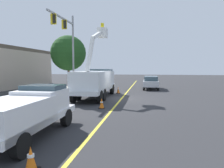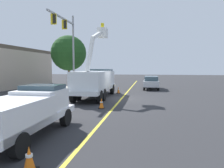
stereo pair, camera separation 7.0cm
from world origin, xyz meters
name	(u,v)px [view 1 (the left image)]	position (x,y,z in m)	size (l,w,h in m)	color
ground	(122,99)	(0.00, 0.00, 0.00)	(120.00, 120.00, 0.00)	#2D2D30
sidewalk_far_side	(46,96)	(0.10, 7.55, 0.06)	(60.00, 3.60, 0.12)	#B2ADA3
lane_centre_stripe	(122,99)	(0.00, 0.00, 0.00)	(50.00, 0.16, 0.01)	yellow
utility_bucket_truck	(96,81)	(0.25, 2.52, 1.61)	(8.23, 2.68, 7.08)	silver
service_pickup_truck	(26,111)	(-11.02, 2.68, 1.12)	(5.63, 2.25, 2.06)	white
passing_minivan	(151,82)	(8.77, -2.88, 0.97)	(4.83, 2.00, 1.69)	silver
traffic_cone_leading	(31,159)	(-13.51, 1.02, 0.35)	(0.40, 0.40, 0.70)	black
traffic_cone_mid_front	(102,103)	(-4.72, 0.87, 0.36)	(0.40, 0.40, 0.73)	black
traffic_cone_mid_rear	(118,90)	(3.76, 0.81, 0.35)	(0.40, 0.40, 0.72)	black
traffic_signal_mast	(68,39)	(3.48, 6.49, 6.03)	(6.47, 0.60, 8.98)	gray
street_tree_right	(68,53)	(7.92, 8.15, 4.77)	(4.73, 4.73, 7.14)	brown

